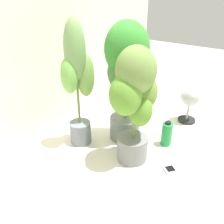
{
  "coord_description": "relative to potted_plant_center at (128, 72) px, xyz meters",
  "views": [
    {
      "loc": [
        -1.68,
        -0.88,
        1.3
      ],
      "look_at": [
        -0.22,
        0.16,
        0.33
      ],
      "focal_mm": 39.22,
      "sensor_mm": 36.0,
      "label": 1
    }
  ],
  "objects": [
    {
      "name": "potted_plant_center",
      "position": [
        0.0,
        0.0,
        0.0
      ],
      "size": [
        0.5,
        0.5,
        1.05
      ],
      "color": "slate",
      "rests_on": "ground"
    },
    {
      "name": "nutrient_bottle",
      "position": [
        0.1,
        -0.36,
        -0.53
      ],
      "size": [
        0.09,
        0.09,
        0.23
      ],
      "color": "green",
      "rests_on": "ground"
    },
    {
      "name": "potted_plant_front_left",
      "position": [
        -0.24,
        -0.22,
        -0.08
      ],
      "size": [
        0.45,
        0.4,
        0.93
      ],
      "color": "gray",
      "rests_on": "ground"
    },
    {
      "name": "hygrometer_box",
      "position": [
        -0.21,
        -0.54,
        -0.63
      ],
      "size": [
        0.11,
        0.11,
        0.03
      ],
      "rotation": [
        0.0,
        0.0,
        -2.23
      ],
      "color": "white",
      "rests_on": "ground"
    },
    {
      "name": "floor_fan",
      "position": [
        0.62,
        -0.36,
        -0.38
      ],
      "size": [
        0.28,
        0.28,
        0.38
      ],
      "rotation": [
        0.0,
        0.0,
        -0.82
      ],
      "color": "black",
      "rests_on": "ground"
    },
    {
      "name": "potted_plant_back_left",
      "position": [
        -0.3,
        0.29,
        -0.04
      ],
      "size": [
        0.32,
        0.21,
        1.08
      ],
      "color": "slate",
      "rests_on": "ground"
    },
    {
      "name": "ground_plane",
      "position": [
        0.03,
        -0.14,
        -0.64
      ],
      "size": [
        8.0,
        8.0,
        0.0
      ],
      "primitive_type": "plane",
      "color": "silver",
      "rests_on": "ground"
    },
    {
      "name": "mylar_back_wall",
      "position": [
        0.03,
        0.72,
        0.36
      ],
      "size": [
        3.2,
        0.01,
        2.0
      ],
      "primitive_type": "cube",
      "color": "beige",
      "rests_on": "ground"
    }
  ]
}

